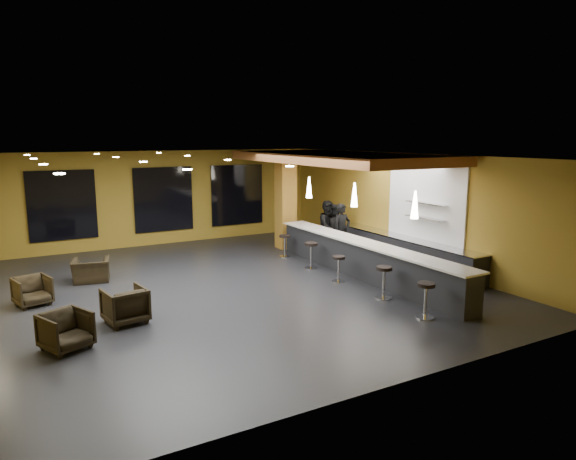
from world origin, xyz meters
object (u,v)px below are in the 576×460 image
armchair_b (125,305)px  armchair_c (32,291)px  staff_a (342,230)px  pendant_0 (415,205)px  pendant_1 (354,195)px  armchair_a (66,331)px  armchair_d (91,270)px  bar_stool_3 (311,252)px  staff_c (333,227)px  bar_stool_1 (384,278)px  column (286,200)px  prep_counter (404,252)px  bar_stool_2 (339,265)px  bar_counter (363,260)px  pendant_2 (309,187)px  bar_stool_4 (285,243)px  staff_b (328,226)px  bar_stool_0 (426,296)px

armchair_b → armchair_c: (-1.69, 2.31, -0.04)m
staff_a → armchair_b: staff_a is taller
pendant_0 → pendant_1: 2.50m
armchair_a → armchair_d: size_ratio=0.82×
bar_stool_3 → armchair_c: bearing=177.4°
staff_c → armchair_a: bearing=-142.4°
staff_a → armchair_d: (-7.88, 0.96, -0.58)m
pendant_1 → bar_stool_1: bearing=-108.3°
column → armchair_b: column is taller
prep_counter → armchair_c: (-10.49, 1.42, -0.08)m
bar_stool_3 → bar_stool_2: bearing=-93.5°
bar_counter → column: column is taller
bar_stool_3 → bar_counter: bearing=-63.0°
bar_stool_2 → bar_stool_3: size_ratio=0.90×
prep_counter → column: 4.75m
armchair_a → armchair_c: 3.25m
pendant_0 → bar_stool_2: pendant_0 is taller
bar_counter → staff_c: (1.27, 3.39, 0.34)m
pendant_2 → bar_stool_4: bearing=156.8°
bar_counter → pendant_0: bearing=-90.0°
pendant_1 → pendant_2: size_ratio=1.00×
bar_stool_2 → armchair_c: bearing=165.5°
column → pendant_0: bearing=-90.0°
staff_b → pendant_1: bearing=-123.2°
armchair_a → bar_stool_0: bearing=-39.7°
armchair_d → bar_stool_3: size_ratio=1.22×
prep_counter → bar_stool_4: bearing=134.3°
prep_counter → armchair_d: (-8.93, 2.88, -0.11)m
pendant_1 → armchair_d: bearing=157.4°
bar_stool_0 → pendant_1: bearing=77.2°
armchair_a → armchair_d: (1.17, 4.69, -0.05)m
column → pendant_1: 4.14m
prep_counter → bar_stool_2: (-2.90, -0.54, 0.04)m
armchair_d → column: bearing=-158.1°
bar_counter → bar_stool_0: 3.52m
bar_stool_1 → pendant_2: bearing=80.9°
column → staff_a: (0.95, -2.18, -0.84)m
column → armchair_b: bearing=-143.7°
pendant_2 → armchair_d: 7.23m
prep_counter → armchair_a: size_ratio=7.32×
bar_stool_2 → bar_stool_4: bearing=87.5°
column → bar_stool_4: 1.95m
staff_a → bar_stool_3: 1.98m
pendant_1 → bar_stool_0: 4.40m
armchair_a → bar_stool_1: bearing=-27.7°
pendant_0 → staff_a: size_ratio=0.39×
staff_b → armchair_b: staff_b is taller
armchair_c → armchair_d: armchair_c is taller
column → bar_stool_1: 6.60m
bar_stool_2 → armchair_d: bearing=150.4°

